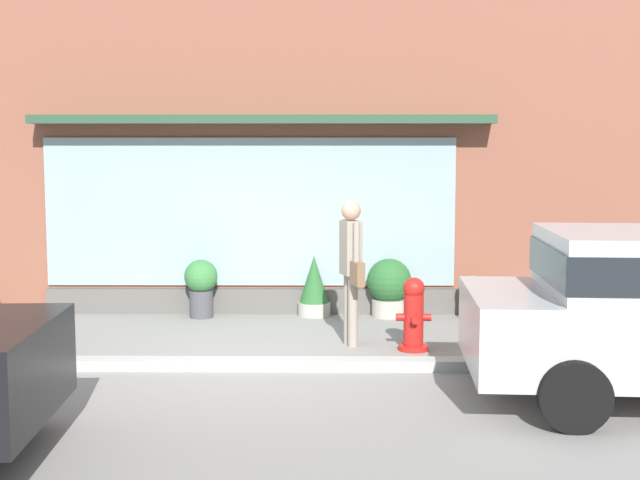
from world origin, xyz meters
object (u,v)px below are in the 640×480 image
fire_hydrant (414,315)px  potted_plant_window_left (201,284)px  pedestrian_with_handbag (351,262)px  potted_plant_window_center (471,296)px  potted_plant_trailing_edge (314,287)px  potted_plant_low_front (389,286)px

fire_hydrant → potted_plant_window_left: size_ratio=1.06×
pedestrian_with_handbag → potted_plant_window_center: pedestrian_with_handbag is taller
pedestrian_with_handbag → potted_plant_window_left: 2.75m
potted_plant_trailing_edge → potted_plant_window_left: bearing=-174.4°
fire_hydrant → potted_plant_window_left: (-2.81, 1.95, 0.04)m
potted_plant_window_left → potted_plant_low_front: (2.66, 0.10, -0.03)m
pedestrian_with_handbag → potted_plant_trailing_edge: size_ratio=2.05×
potted_plant_window_left → potted_plant_low_front: bearing=2.1°
fire_hydrant → pedestrian_with_handbag: bearing=162.5°
fire_hydrant → potted_plant_trailing_edge: (-1.21, 2.11, -0.02)m
fire_hydrant → potted_plant_window_center: size_ratio=1.43×
potted_plant_window_left → fire_hydrant: bearing=-34.8°
fire_hydrant → potted_plant_window_left: 3.42m
fire_hydrant → potted_plant_trailing_edge: 2.43m
potted_plant_window_center → potted_plant_trailing_edge: bearing=175.8°
pedestrian_with_handbag → potted_plant_window_center: size_ratio=2.89×
fire_hydrant → potted_plant_window_center: 2.19m
pedestrian_with_handbag → potted_plant_low_front: size_ratio=2.13×
pedestrian_with_handbag → potted_plant_window_left: (-2.07, 1.72, -0.56)m
potted_plant_window_left → potted_plant_trailing_edge: size_ratio=0.96×
pedestrian_with_handbag → potted_plant_window_center: bearing=115.5°
potted_plant_trailing_edge → pedestrian_with_handbag: bearing=-75.7°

